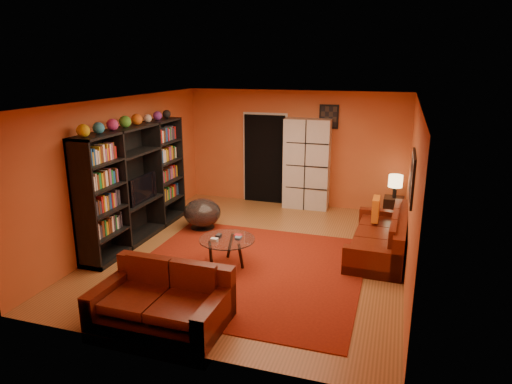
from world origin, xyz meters
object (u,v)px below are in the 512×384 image
(side_table, at_px, (393,209))
(storage_cabinet, at_px, (307,164))
(loveseat, at_px, (164,299))
(tv, at_px, (139,188))
(table_lamp, at_px, (395,182))
(bowl_chair, at_px, (202,213))
(sofa, at_px, (384,238))
(coffee_table, at_px, (227,242))
(entertainment_unit, at_px, (136,184))

(side_table, bearing_deg, storage_cabinet, 169.64)
(loveseat, height_order, storage_cabinet, storage_cabinet)
(tv, relative_size, table_lamp, 1.79)
(bowl_chair, bearing_deg, tv, -137.49)
(sofa, height_order, storage_cabinet, storage_cabinet)
(coffee_table, distance_m, side_table, 3.98)
(loveseat, relative_size, storage_cabinet, 0.83)
(sofa, height_order, side_table, sofa)
(tv, bearing_deg, entertainment_unit, 105.41)
(loveseat, relative_size, bowl_chair, 2.28)
(bowl_chair, bearing_deg, entertainment_unit, -138.58)
(sofa, relative_size, table_lamp, 4.69)
(storage_cabinet, height_order, side_table, storage_cabinet)
(coffee_table, bearing_deg, bowl_chair, 126.74)
(entertainment_unit, relative_size, sofa, 1.35)
(table_lamp, bearing_deg, entertainment_unit, -151.57)
(tv, distance_m, table_lamp, 5.10)
(table_lamp, bearing_deg, storage_cabinet, 169.64)
(coffee_table, bearing_deg, entertainment_unit, 162.31)
(entertainment_unit, distance_m, tv, 0.10)
(loveseat, distance_m, side_table, 5.55)
(tv, relative_size, sofa, 0.38)
(entertainment_unit, bearing_deg, bowl_chair, 41.42)
(tv, height_order, storage_cabinet, storage_cabinet)
(sofa, relative_size, side_table, 4.46)
(sofa, height_order, bowl_chair, sofa)
(sofa, relative_size, storage_cabinet, 1.11)
(table_lamp, bearing_deg, sofa, -93.53)
(entertainment_unit, height_order, tv, entertainment_unit)
(tv, bearing_deg, storage_cabinet, -42.54)
(tv, xyz_separation_m, coffee_table, (1.97, -0.66, -0.56))
(sofa, xyz_separation_m, coffee_table, (-2.39, -1.27, 0.12))
(storage_cabinet, bearing_deg, tv, -133.90)
(tv, bearing_deg, table_lamp, -61.44)
(coffee_table, xyz_separation_m, side_table, (2.50, 3.09, -0.16))
(tv, relative_size, coffee_table, 0.95)
(sofa, height_order, table_lamp, table_lamp)
(coffee_table, height_order, bowl_chair, bowl_chair)
(sofa, bearing_deg, storage_cabinet, 131.70)
(table_lamp, bearing_deg, tv, -151.44)
(loveseat, distance_m, table_lamp, 5.58)
(coffee_table, height_order, storage_cabinet, storage_cabinet)
(entertainment_unit, xyz_separation_m, tv, (0.05, 0.01, -0.08))
(storage_cabinet, distance_m, side_table, 2.09)
(coffee_table, xyz_separation_m, table_lamp, (2.50, 3.09, 0.43))
(entertainment_unit, xyz_separation_m, coffee_table, (2.02, -0.64, -0.64))
(loveseat, bearing_deg, bowl_chair, 16.63)
(loveseat, bearing_deg, side_table, -28.04)
(bowl_chair, bearing_deg, table_lamp, 24.38)
(storage_cabinet, relative_size, bowl_chair, 2.74)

